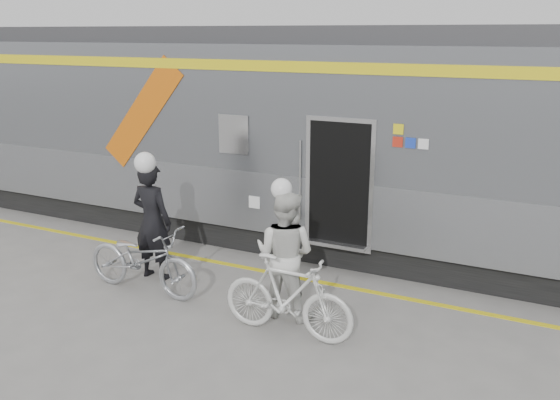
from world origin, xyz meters
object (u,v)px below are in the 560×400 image
Objects in this scene: man at (152,221)px; bicycle_left at (142,259)px; woman at (285,254)px; bicycle_right at (287,297)px.

man is 0.74m from bicycle_left.
woman is 0.73m from bicycle_right.
woman is at bearing 175.06° from man.
man is 3.01m from bicycle_right.
woman is at bearing -82.16° from bicycle_left.
bicycle_left is at bearing 6.33° from woman.
man is 0.95× the size of bicycle_left.
bicycle_right is at bearing 118.20° from woman.
woman is 0.99× the size of bicycle_right.
man reaches higher than bicycle_right.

